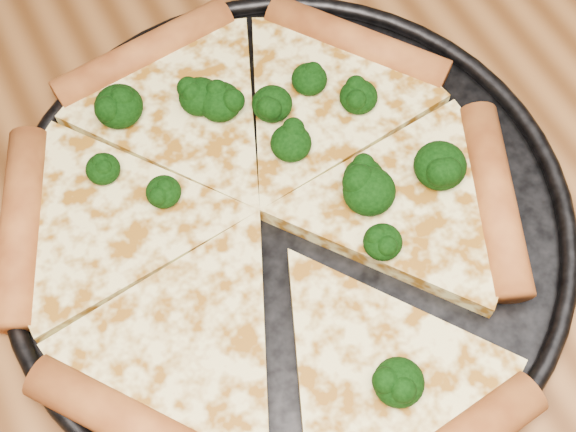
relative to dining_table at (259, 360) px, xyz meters
name	(u,v)px	position (x,y,z in m)	size (l,w,h in m)	color
dining_table	(259,360)	(0.00, 0.00, 0.00)	(1.20, 0.90, 0.75)	brown
pizza_pan	(288,221)	(0.05, 0.05, 0.10)	(0.39, 0.39, 0.02)	black
pizza	(264,218)	(0.04, 0.05, 0.11)	(0.38, 0.40, 0.03)	#FFF59C
broccoli_florets	(294,157)	(0.07, 0.08, 0.12)	(0.23, 0.29, 0.03)	black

